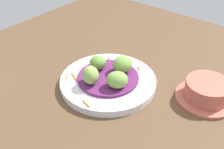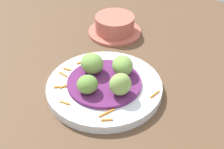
% 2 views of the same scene
% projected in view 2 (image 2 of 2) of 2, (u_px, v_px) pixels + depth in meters
% --- Properties ---
extents(table_surface, '(1.10, 1.10, 0.02)m').
position_uv_depth(table_surface, '(113.00, 85.00, 0.74)').
color(table_surface, brown).
rests_on(table_surface, ground).
extents(main_plate, '(0.25, 0.25, 0.02)m').
position_uv_depth(main_plate, '(106.00, 88.00, 0.70)').
color(main_plate, silver).
rests_on(main_plate, table_surface).
extents(cabbage_bed, '(0.16, 0.16, 0.01)m').
position_uv_depth(cabbage_bed, '(106.00, 83.00, 0.69)').
color(cabbage_bed, '#60235B').
rests_on(cabbage_bed, main_plate).
extents(carrot_garnish, '(0.23, 0.14, 0.00)m').
position_uv_depth(carrot_garnish, '(86.00, 90.00, 0.68)').
color(carrot_garnish, orange).
rests_on(carrot_garnish, main_plate).
extents(guac_scoop_left, '(0.04, 0.04, 0.04)m').
position_uv_depth(guac_scoop_left, '(87.00, 84.00, 0.65)').
color(guac_scoop_left, olive).
rests_on(guac_scoop_left, cabbage_bed).
extents(guac_scoop_center, '(0.06, 0.06, 0.05)m').
position_uv_depth(guac_scoop_center, '(120.00, 84.00, 0.65)').
color(guac_scoop_center, '#84A851').
rests_on(guac_scoop_center, cabbage_bed).
extents(guac_scoop_right, '(0.07, 0.07, 0.04)m').
position_uv_depth(guac_scoop_right, '(123.00, 66.00, 0.70)').
color(guac_scoop_right, '#759E47').
rests_on(guac_scoop_right, cabbage_bed).
extents(guac_scoop_back, '(0.07, 0.07, 0.05)m').
position_uv_depth(guac_scoop_back, '(92.00, 63.00, 0.71)').
color(guac_scoop_back, '#759E47').
rests_on(guac_scoop_back, cabbage_bed).
extents(terracotta_bowl, '(0.15, 0.15, 0.05)m').
position_uv_depth(terracotta_bowl, '(115.00, 26.00, 0.89)').
color(terracotta_bowl, '#B75B4C').
rests_on(terracotta_bowl, table_surface).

